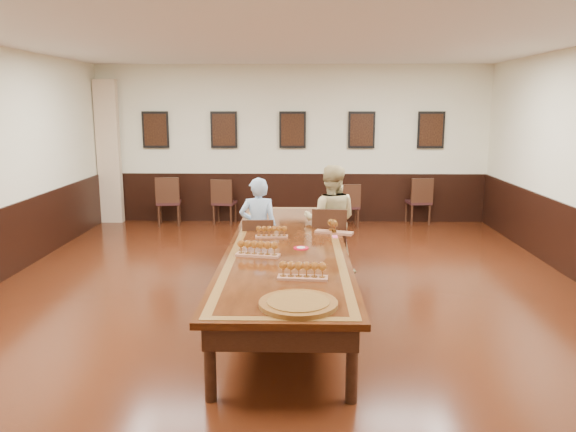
{
  "coord_description": "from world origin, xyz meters",
  "views": [
    {
      "loc": [
        0.15,
        -6.57,
        2.41
      ],
      "look_at": [
        0.0,
        0.5,
        1.0
      ],
      "focal_mm": 35.0,
      "sensor_mm": 36.0,
      "label": 1
    }
  ],
  "objects_px": {
    "conference_table": "(287,256)",
    "spare_chair_c": "(349,205)",
    "spare_chair_d": "(418,200)",
    "spare_chair_b": "(224,201)",
    "spare_chair_a": "(169,201)",
    "person_woman": "(331,221)",
    "chair_man": "(258,249)",
    "chair_woman": "(330,242)",
    "carved_platter": "(298,304)",
    "person_man": "(258,229)"
  },
  "relations": [
    {
      "from": "conference_table",
      "to": "spare_chair_c",
      "type": "bearing_deg",
      "value": 75.84
    },
    {
      "from": "conference_table",
      "to": "spare_chair_d",
      "type": "bearing_deg",
      "value": 61.72
    },
    {
      "from": "spare_chair_b",
      "to": "spare_chair_c",
      "type": "xyz_separation_m",
      "value": [
        2.52,
        -0.25,
        -0.03
      ]
    },
    {
      "from": "spare_chair_c",
      "to": "spare_chair_d",
      "type": "height_order",
      "value": "spare_chair_d"
    },
    {
      "from": "spare_chair_a",
      "to": "conference_table",
      "type": "height_order",
      "value": "spare_chair_a"
    },
    {
      "from": "spare_chair_c",
      "to": "spare_chair_d",
      "type": "bearing_deg",
      "value": -170.83
    },
    {
      "from": "spare_chair_d",
      "to": "person_woman",
      "type": "relative_size",
      "value": 0.61
    },
    {
      "from": "spare_chair_c",
      "to": "spare_chair_d",
      "type": "xyz_separation_m",
      "value": [
        1.45,
        0.33,
        0.04
      ]
    },
    {
      "from": "chair_man",
      "to": "conference_table",
      "type": "bearing_deg",
      "value": 111.65
    },
    {
      "from": "spare_chair_d",
      "to": "person_woman",
      "type": "height_order",
      "value": "person_woman"
    },
    {
      "from": "spare_chair_b",
      "to": "spare_chair_c",
      "type": "relative_size",
      "value": 1.06
    },
    {
      "from": "chair_woman",
      "to": "spare_chair_b",
      "type": "bearing_deg",
      "value": -55.3
    },
    {
      "from": "spare_chair_b",
      "to": "spare_chair_c",
      "type": "distance_m",
      "value": 2.53
    },
    {
      "from": "spare_chair_b",
      "to": "person_woman",
      "type": "xyz_separation_m",
      "value": [
        1.98,
        -3.48,
        0.33
      ]
    },
    {
      "from": "chair_woman",
      "to": "carved_platter",
      "type": "relative_size",
      "value": 1.42
    },
    {
      "from": "spare_chair_d",
      "to": "person_woman",
      "type": "distance_m",
      "value": 4.1
    },
    {
      "from": "chair_woman",
      "to": "spare_chair_b",
      "type": "distance_m",
      "value": 4.09
    },
    {
      "from": "chair_man",
      "to": "conference_table",
      "type": "relative_size",
      "value": 0.18
    },
    {
      "from": "person_woman",
      "to": "carved_platter",
      "type": "bearing_deg",
      "value": 88.34
    },
    {
      "from": "chair_man",
      "to": "spare_chair_a",
      "type": "bearing_deg",
      "value": -63.11
    },
    {
      "from": "spare_chair_b",
      "to": "conference_table",
      "type": "xyz_separation_m",
      "value": [
        1.39,
        -4.71,
        0.15
      ]
    },
    {
      "from": "chair_woman",
      "to": "spare_chair_c",
      "type": "relative_size",
      "value": 1.15
    },
    {
      "from": "spare_chair_d",
      "to": "person_man",
      "type": "relative_size",
      "value": 0.67
    },
    {
      "from": "carved_platter",
      "to": "spare_chair_a",
      "type": "bearing_deg",
      "value": 111.57
    },
    {
      "from": "chair_man",
      "to": "spare_chair_b",
      "type": "xyz_separation_m",
      "value": [
        -0.97,
        3.79,
        0.02
      ]
    },
    {
      "from": "chair_man",
      "to": "spare_chair_d",
      "type": "relative_size",
      "value": 0.94
    },
    {
      "from": "spare_chair_a",
      "to": "spare_chair_d",
      "type": "distance_m",
      "value": 5.08
    },
    {
      "from": "chair_man",
      "to": "carved_platter",
      "type": "height_order",
      "value": "chair_man"
    },
    {
      "from": "person_woman",
      "to": "spare_chair_b",
      "type": "bearing_deg",
      "value": -54.42
    },
    {
      "from": "spare_chair_c",
      "to": "carved_platter",
      "type": "height_order",
      "value": "spare_chair_c"
    },
    {
      "from": "chair_man",
      "to": "carved_platter",
      "type": "xyz_separation_m",
      "value": [
        0.56,
        -3.03,
        0.33
      ]
    },
    {
      "from": "chair_woman",
      "to": "spare_chair_b",
      "type": "xyz_separation_m",
      "value": [
        -1.97,
        3.59,
        -0.04
      ]
    },
    {
      "from": "chair_man",
      "to": "conference_table",
      "type": "height_order",
      "value": "chair_man"
    },
    {
      "from": "person_man",
      "to": "conference_table",
      "type": "distance_m",
      "value": 1.1
    },
    {
      "from": "chair_woman",
      "to": "carved_platter",
      "type": "distance_m",
      "value": 3.28
    },
    {
      "from": "spare_chair_a",
      "to": "person_man",
      "type": "xyz_separation_m",
      "value": [
        2.08,
        -3.55,
        0.22
      ]
    },
    {
      "from": "person_woman",
      "to": "chair_woman",
      "type": "bearing_deg",
      "value": 90.0
    },
    {
      "from": "conference_table",
      "to": "chair_man",
      "type": "bearing_deg",
      "value": 114.49
    },
    {
      "from": "person_woman",
      "to": "carved_platter",
      "type": "height_order",
      "value": "person_woman"
    },
    {
      "from": "spare_chair_d",
      "to": "conference_table",
      "type": "distance_m",
      "value": 5.45
    },
    {
      "from": "person_man",
      "to": "spare_chair_b",
      "type": "bearing_deg",
      "value": -78.16
    },
    {
      "from": "chair_man",
      "to": "conference_table",
      "type": "xyz_separation_m",
      "value": [
        0.42,
        -0.91,
        0.16
      ]
    },
    {
      "from": "person_man",
      "to": "spare_chair_d",
      "type": "bearing_deg",
      "value": -131.25
    },
    {
      "from": "spare_chair_c",
      "to": "carved_platter",
      "type": "xyz_separation_m",
      "value": [
        -0.99,
        -6.58,
        0.34
      ]
    },
    {
      "from": "chair_man",
      "to": "spare_chair_c",
      "type": "xyz_separation_m",
      "value": [
        1.54,
        3.55,
        -0.01
      ]
    },
    {
      "from": "chair_man",
      "to": "spare_chair_b",
      "type": "bearing_deg",
      "value": -78.45
    },
    {
      "from": "conference_table",
      "to": "carved_platter",
      "type": "distance_m",
      "value": 2.13
    },
    {
      "from": "chair_man",
      "to": "spare_chair_d",
      "type": "distance_m",
      "value": 4.9
    },
    {
      "from": "spare_chair_b",
      "to": "carved_platter",
      "type": "xyz_separation_m",
      "value": [
        1.53,
        -6.82,
        0.31
      ]
    },
    {
      "from": "person_woman",
      "to": "spare_chair_d",
      "type": "bearing_deg",
      "value": -113.19
    }
  ]
}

